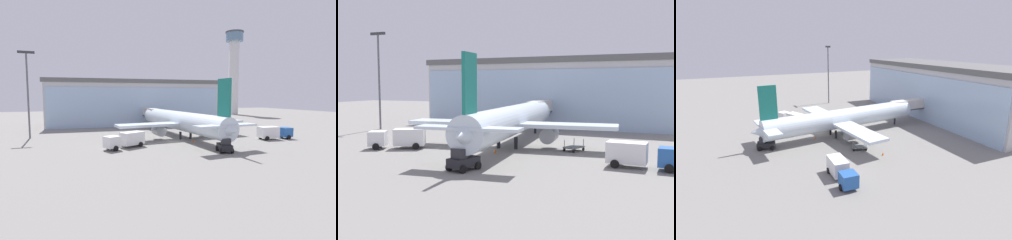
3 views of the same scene
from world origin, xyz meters
The scene contains 11 objects.
ground centered at (0.00, 0.00, 0.00)m, with size 240.00×240.00×0.00m, color gray.
terminal_building centered at (-0.01, 35.17, 6.99)m, with size 53.31×19.41×13.98m.
jet_bridge centered at (1.83, 24.40, 4.22)m, with size 2.30×12.71×5.60m.
apron_light_mast centered at (-27.39, 13.67, 10.89)m, with size 3.20×0.40×18.31m.
airplane centered at (3.37, 3.74, 3.58)m, with size 28.86×38.31×11.81m.
catering_truck centered at (-9.97, -3.64, 1.47)m, with size 7.53×5.14×2.65m.
fuel_truck centered at (20.82, -4.79, 1.47)m, with size 7.45×2.97×2.65m.
baggage_cart centered at (12.28, 3.04, 0.50)m, with size 2.51×3.19×1.50m.
pushback_tug centered at (4.33, -12.42, 0.97)m, with size 2.85×3.55×2.30m.
safety_cone_nose centered at (3.54, -2.36, 0.28)m, with size 0.36×0.36×0.55m, color orange.
safety_cone_wingtip centered at (16.36, 5.49, 0.28)m, with size 0.36×0.36×0.55m, color orange.
Camera 2 is at (22.78, -46.84, 8.68)m, focal length 42.00 mm.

